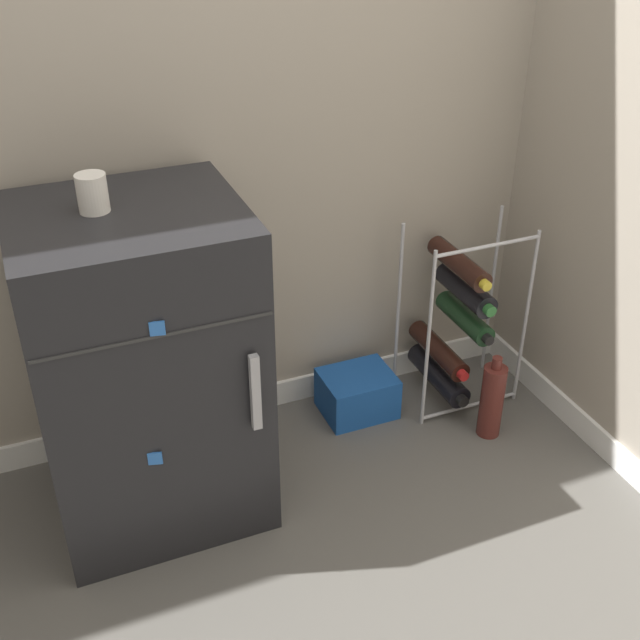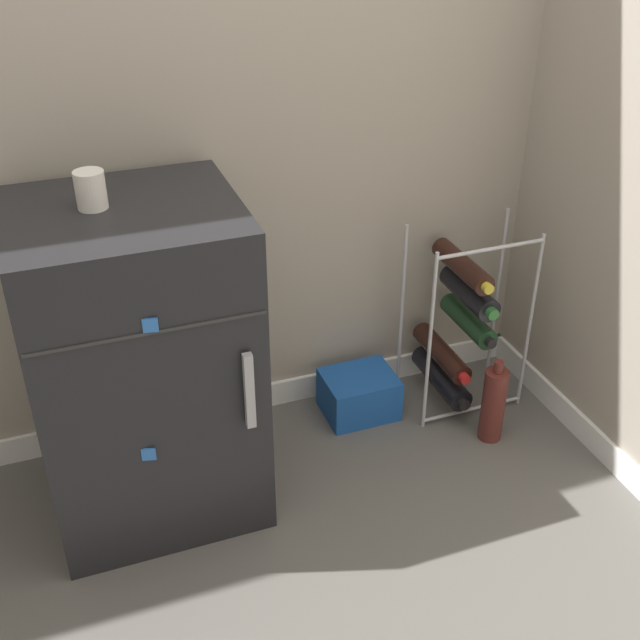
{
  "view_description": "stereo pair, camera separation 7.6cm",
  "coord_description": "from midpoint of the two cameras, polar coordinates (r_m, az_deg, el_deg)",
  "views": [
    {
      "loc": [
        -0.76,
        -1.51,
        1.71
      ],
      "look_at": [
        0.02,
        0.39,
        0.46
      ],
      "focal_mm": 45.0,
      "sensor_mm": 36.0,
      "label": 1
    },
    {
      "loc": [
        -0.69,
        -1.53,
        1.71
      ],
      "look_at": [
        0.02,
        0.39,
        0.46
      ],
      "focal_mm": 45.0,
      "sensor_mm": 36.0,
      "label": 2
    }
  ],
  "objects": [
    {
      "name": "ground_plane",
      "position": [
        2.4,
        3.86,
        -14.2
      ],
      "size": [
        14.0,
        14.0,
        0.0
      ],
      "primitive_type": "plane",
      "color": "#56544F"
    },
    {
      "name": "loose_bottle_floor",
      "position": [
        2.67,
        13.03,
        -5.85
      ],
      "size": [
        0.08,
        0.08,
        0.3
      ],
      "color": "#56231E",
      "rests_on": "ground_plane"
    },
    {
      "name": "soda_box",
      "position": [
        2.75,
        3.59,
        -5.29
      ],
      "size": [
        0.24,
        0.2,
        0.15
      ],
      "color": "#194C9E",
      "rests_on": "ground_plane"
    },
    {
      "name": "wine_rack",
      "position": [
        2.72,
        10.47,
        -0.44
      ],
      "size": [
        0.38,
        0.32,
        0.65
      ],
      "color": "#B2B2B7",
      "rests_on": "ground_plane"
    },
    {
      "name": "mini_fridge",
      "position": [
        2.24,
        -11.51,
        -3.18
      ],
      "size": [
        0.58,
        0.55,
        0.93
      ],
      "color": "black",
      "rests_on": "ground_plane"
    },
    {
      "name": "wall_back",
      "position": [
        2.35,
        -1.9,
        19.75
      ],
      "size": [
        6.67,
        0.07,
        2.5
      ],
      "color": "#9E9384",
      "rests_on": "ground_plane"
    },
    {
      "name": "fridge_top_cup",
      "position": [
        2.02,
        -14.95,
        8.92
      ],
      "size": [
        0.07,
        0.07,
        0.09
      ],
      "color": "silver",
      "rests_on": "mini_fridge"
    }
  ]
}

